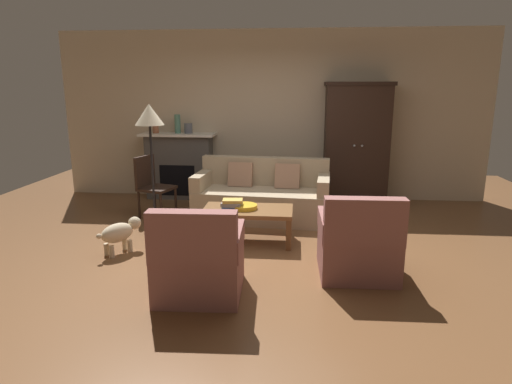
{
  "coord_description": "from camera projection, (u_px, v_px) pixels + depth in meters",
  "views": [
    {
      "loc": [
        0.44,
        -4.96,
        1.88
      ],
      "look_at": [
        -0.07,
        0.55,
        0.55
      ],
      "focal_mm": 30.75,
      "sensor_mm": 36.0,
      "label": 1
    }
  ],
  "objects": [
    {
      "name": "couch",
      "position": [
        262.0,
        197.0,
        6.38
      ],
      "size": [
        1.98,
        1.0,
        0.86
      ],
      "color": "tan",
      "rests_on": "ground"
    },
    {
      "name": "armchair_near_right",
      "position": [
        358.0,
        246.0,
        4.43
      ],
      "size": [
        0.8,
        0.79,
        0.88
      ],
      "color": "#935B56",
      "rests_on": "ground"
    },
    {
      "name": "mantel_vase_terracotta",
      "position": [
        156.0,
        128.0,
        7.38
      ],
      "size": [
        0.1,
        0.1,
        0.16
      ],
      "primitive_type": "cylinder",
      "color": "#A86042",
      "rests_on": "fireplace"
    },
    {
      "name": "floor_lamp",
      "position": [
        150.0,
        122.0,
        5.43
      ],
      "size": [
        0.36,
        0.36,
        1.68
      ],
      "color": "black",
      "rests_on": "ground"
    },
    {
      "name": "ground_plane",
      "position": [
        257.0,
        247.0,
        5.28
      ],
      "size": [
        9.6,
        9.6,
        0.0
      ],
      "primitive_type": "plane",
      "color": "brown"
    },
    {
      "name": "mantel_vase_jade",
      "position": [
        178.0,
        124.0,
        7.33
      ],
      "size": [
        0.1,
        0.1,
        0.31
      ],
      "primitive_type": "cylinder",
      "color": "slate",
      "rests_on": "fireplace"
    },
    {
      "name": "coffee_table",
      "position": [
        248.0,
        213.0,
        5.4
      ],
      "size": [
        1.1,
        0.6,
        0.42
      ],
      "color": "brown",
      "rests_on": "ground"
    },
    {
      "name": "dog",
      "position": [
        120.0,
        233.0,
        5.05
      ],
      "size": [
        0.41,
        0.49,
        0.39
      ],
      "color": "beige",
      "rests_on": "ground"
    },
    {
      "name": "fruit_bowl",
      "position": [
        244.0,
        207.0,
        5.38
      ],
      "size": [
        0.32,
        0.32,
        0.05
      ],
      "primitive_type": "cylinder",
      "color": "gold",
      "rests_on": "coffee_table"
    },
    {
      "name": "back_wall",
      "position": [
        271.0,
        116.0,
        7.42
      ],
      "size": [
        7.2,
        0.1,
        2.8
      ],
      "primitive_type": "cube",
      "color": "beige",
      "rests_on": "ground"
    },
    {
      "name": "mantel_vase_slate",
      "position": [
        188.0,
        128.0,
        7.33
      ],
      "size": [
        0.14,
        0.14,
        0.17
      ],
      "primitive_type": "cylinder",
      "color": "#565B66",
      "rests_on": "fireplace"
    },
    {
      "name": "fireplace",
      "position": [
        180.0,
        165.0,
        7.51
      ],
      "size": [
        1.26,
        0.48,
        1.12
      ],
      "color": "#4C4947",
      "rests_on": "ground"
    },
    {
      "name": "book_stack",
      "position": [
        232.0,
        204.0,
        5.36
      ],
      "size": [
        0.26,
        0.2,
        0.12
      ],
      "color": "#38569E",
      "rests_on": "coffee_table"
    },
    {
      "name": "armoire",
      "position": [
        356.0,
        144.0,
        7.08
      ],
      "size": [
        1.06,
        0.57,
        1.96
      ],
      "color": "black",
      "rests_on": "ground"
    },
    {
      "name": "armchair_near_left",
      "position": [
        199.0,
        263.0,
        4.0
      ],
      "size": [
        0.81,
        0.8,
        0.88
      ],
      "color": "#935B56",
      "rests_on": "ground"
    },
    {
      "name": "side_chair_wooden",
      "position": [
        152.0,
        182.0,
        6.44
      ],
      "size": [
        0.55,
        0.55,
        0.9
      ],
      "color": "black",
      "rests_on": "ground"
    }
  ]
}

